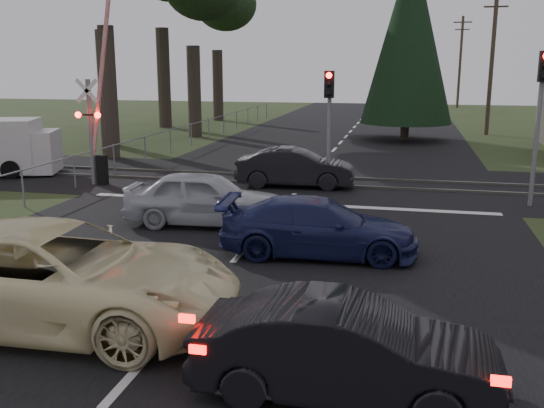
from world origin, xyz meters
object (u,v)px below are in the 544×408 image
(utility_pole_mid, at_px, (492,57))
(dark_hatchback, at_px, (347,351))
(traffic_signal_right, at_px, (543,99))
(traffic_signal_center, at_px, (329,109))
(silver_car, at_px, (205,198))
(blue_sedan, at_px, (319,227))
(dark_car_far, at_px, (296,168))
(utility_pole_far, at_px, (460,60))
(crossing_signal, at_px, (96,129))
(cream_coupe, at_px, (56,276))

(utility_pole_mid, distance_m, dark_hatchback, 33.53)
(traffic_signal_right, bearing_deg, traffic_signal_center, 169.59)
(traffic_signal_right, distance_m, traffic_signal_center, 6.68)
(silver_car, xyz_separation_m, blue_sedan, (3.42, -2.01, -0.08))
(silver_car, relative_size, dark_car_far, 1.04)
(dark_car_far, bearing_deg, utility_pole_far, -15.26)
(crossing_signal, height_order, silver_car, crossing_signal)
(utility_pole_far, xyz_separation_m, dark_car_far, (-8.70, -44.00, -4.03))
(crossing_signal, height_order, blue_sedan, crossing_signal)
(traffic_signal_center, bearing_deg, utility_pole_far, 80.40)
(utility_pole_mid, distance_m, dark_car_far, 21.29)
(crossing_signal, relative_size, blue_sedan, 1.54)
(utility_pole_far, bearing_deg, utility_pole_mid, -90.00)
(dark_hatchback, distance_m, dark_car_far, 14.20)
(crossing_signal, xyz_separation_m, utility_pole_mid, (15.77, 20.21, 2.67))
(cream_coupe, height_order, dark_car_far, cream_coupe)
(blue_sedan, bearing_deg, dark_car_far, 10.27)
(traffic_signal_center, xyz_separation_m, cream_coupe, (-2.96, -12.23, -1.95))
(traffic_signal_center, distance_m, silver_car, 6.41)
(dark_car_far, bearing_deg, silver_car, 161.81)
(traffic_signal_right, distance_m, dark_car_far, 8.32)
(traffic_signal_right, relative_size, blue_sedan, 1.04)
(utility_pole_mid, bearing_deg, traffic_signal_right, -92.66)
(blue_sedan, bearing_deg, silver_car, 55.65)
(utility_pole_mid, bearing_deg, cream_coupe, -108.34)
(traffic_signal_right, xyz_separation_m, cream_coupe, (-9.51, -11.02, -2.46))
(traffic_signal_center, distance_m, utility_pole_far, 44.99)
(traffic_signal_right, bearing_deg, blue_sedan, -132.69)
(traffic_signal_right, relative_size, utility_pole_far, 0.52)
(traffic_signal_center, bearing_deg, dark_car_far, 165.11)
(utility_pole_far, bearing_deg, dark_car_far, -101.18)
(traffic_signal_right, bearing_deg, dark_hatchback, -110.19)
(crossing_signal, bearing_deg, blue_sedan, -36.02)
(crossing_signal, distance_m, utility_pole_mid, 25.78)
(utility_pole_far, bearing_deg, silver_car, -101.53)
(silver_car, bearing_deg, traffic_signal_center, -30.03)
(traffic_signal_right, xyz_separation_m, dark_car_far, (-7.75, 1.52, -2.62))
(utility_pole_far, xyz_separation_m, cream_coupe, (-10.46, -56.55, -3.87))
(traffic_signal_right, height_order, dark_car_far, traffic_signal_right)
(traffic_signal_center, relative_size, cream_coupe, 0.66)
(crossing_signal, xyz_separation_m, dark_hatchback, (10.30, -12.62, -1.39))
(utility_pole_mid, height_order, cream_coupe, utility_pole_mid)
(traffic_signal_center, distance_m, cream_coupe, 12.73)
(cream_coupe, distance_m, silver_car, 6.78)
(dark_hatchback, bearing_deg, silver_car, 30.49)
(traffic_signal_right, distance_m, dark_hatchback, 13.38)
(traffic_signal_center, bearing_deg, blue_sedan, -84.11)
(blue_sedan, bearing_deg, dark_hatchback, -172.24)
(cream_coupe, relative_size, dark_car_far, 1.47)
(crossing_signal, bearing_deg, utility_pole_far, 70.77)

